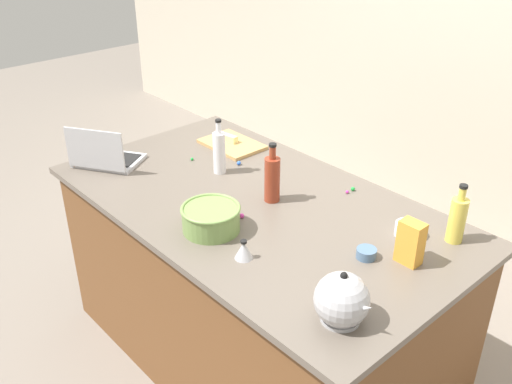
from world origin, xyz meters
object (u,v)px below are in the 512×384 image
at_px(ramekin_small, 366,253).
at_px(kitchen_timer, 244,250).
at_px(cutting_board, 232,144).
at_px(ramekin_medium, 408,230).
at_px(bottle_soy, 272,178).
at_px(bottle_vinegar, 219,152).
at_px(kettle, 342,300).
at_px(candy_bag, 410,243).
at_px(butter_stick_left, 228,138).
at_px(bottle_oil, 457,219).
at_px(mixing_bowl_large, 211,218).
at_px(laptop, 105,157).

height_order(ramekin_small, kitchen_timer, kitchen_timer).
distance_m(cutting_board, ramekin_medium, 1.14).
bearing_deg(bottle_soy, kitchen_timer, -56.85).
height_order(bottle_vinegar, ramekin_small, bottle_vinegar).
bearing_deg(kettle, candy_bag, 95.35).
bearing_deg(butter_stick_left, bottle_oil, 2.46).
distance_m(cutting_board, butter_stick_left, 0.04).
height_order(mixing_bowl_large, kitchen_timer, mixing_bowl_large).
distance_m(butter_stick_left, ramekin_medium, 1.17).
bearing_deg(bottle_vinegar, cutting_board, 129.31).
xyz_separation_m(laptop, mixing_bowl_large, (0.82, 0.02, 0.01)).
distance_m(laptop, bottle_oil, 1.66).
relative_size(kettle, candy_bag, 1.25).
xyz_separation_m(laptop, kitchen_timer, (1.06, -0.01, -0.01)).
xyz_separation_m(kettle, cutting_board, (-1.28, 0.63, -0.07)).
height_order(laptop, kitchen_timer, laptop).
bearing_deg(bottle_vinegar, kettle, -19.34).
bearing_deg(butter_stick_left, laptop, -108.57).
bearing_deg(ramekin_medium, mixing_bowl_large, -135.24).
distance_m(butter_stick_left, candy_bag, 1.29).
relative_size(mixing_bowl_large, bottle_oil, 0.98).
relative_size(mixing_bowl_large, bottle_soy, 0.89).
height_order(bottle_soy, cutting_board, bottle_soy).
height_order(bottle_oil, kitchen_timer, bottle_oil).
relative_size(cutting_board, kitchen_timer, 4.24).
relative_size(kettle, ramekin_medium, 2.01).
xyz_separation_m(laptop, cutting_board, (0.24, 0.62, -0.04)).
bearing_deg(bottle_soy, ramekin_small, -4.22).
distance_m(butter_stick_left, ramekin_small, 1.19).
relative_size(bottle_oil, kitchen_timer, 3.19).
bearing_deg(bottle_vinegar, bottle_soy, -0.60).
distance_m(kettle, ramekin_small, 0.38).
relative_size(kettle, cutting_board, 0.65).
bearing_deg(bottle_oil, butter_stick_left, -177.54).
xyz_separation_m(bottle_vinegar, ramekin_medium, (0.94, 0.20, -0.08)).
bearing_deg(bottle_oil, bottle_soy, -156.77).
xyz_separation_m(ramekin_small, ramekin_medium, (0.02, 0.24, 0.01)).
bearing_deg(candy_bag, kitchen_timer, -134.53).
xyz_separation_m(bottle_oil, butter_stick_left, (-1.31, -0.06, -0.06)).
height_order(bottle_soy, kitchen_timer, bottle_soy).
bearing_deg(bottle_soy, bottle_vinegar, 179.40).
distance_m(bottle_vinegar, kitchen_timer, 0.73).
distance_m(ramekin_medium, kitchen_timer, 0.67).
height_order(cutting_board, ramekin_small, ramekin_small).
height_order(laptop, butter_stick_left, laptop).
bearing_deg(mixing_bowl_large, kitchen_timer, -7.75).
xyz_separation_m(bottle_vinegar, kitchen_timer, (0.62, -0.39, -0.07)).
distance_m(bottle_oil, ramekin_medium, 0.19).
distance_m(ramekin_medium, candy_bag, 0.19).
height_order(laptop, cutting_board, laptop).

